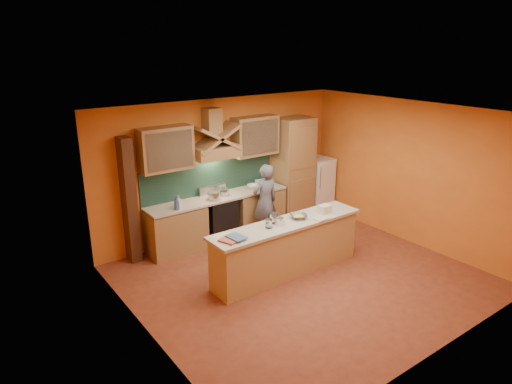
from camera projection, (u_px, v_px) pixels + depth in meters
floor at (302, 278)px, 7.80m from camera, size 5.50×5.00×0.01m
ceiling at (308, 114)px, 6.92m from camera, size 5.50×5.00×0.01m
wall_back at (222, 168)px, 9.28m from camera, size 5.50×0.02×2.80m
wall_front at (445, 257)px, 5.45m from camera, size 5.50×0.02×2.80m
wall_left at (144, 243)px, 5.82m from camera, size 0.02×5.00×2.80m
wall_right at (410, 173)px, 8.90m from camera, size 0.02×5.00×2.80m
base_cabinet_left at (176, 230)px, 8.65m from camera, size 1.10×0.60×0.86m
base_cabinet_right at (257, 210)px, 9.72m from camera, size 1.10×0.60×0.86m
counter_top at (218, 197)px, 9.04m from camera, size 3.00×0.62×0.04m
stove at (219, 219)px, 9.18m from camera, size 0.60×0.58×0.90m
backsplash at (210, 177)px, 9.14m from camera, size 3.00×0.03×0.70m
range_hood at (215, 152)px, 8.78m from camera, size 0.92×0.50×0.24m
hood_chimney at (212, 121)px, 8.68m from camera, size 0.30×0.30×0.50m
upper_cabinet_left at (166, 149)px, 8.23m from camera, size 1.00×0.35×0.80m
upper_cabinet_right at (255, 136)px, 9.34m from camera, size 1.00×0.35×0.80m
pantry_column at (293, 170)px, 10.05m from camera, size 0.80×0.60×2.30m
fridge at (317, 185)px, 10.63m from camera, size 0.58×0.60×1.30m
trim_column_left at (129, 201)px, 8.09m from camera, size 0.20×0.30×2.30m
island_body at (287, 250)px, 7.84m from camera, size 2.80×0.55×0.88m
island_top at (287, 224)px, 7.69m from camera, size 2.90×0.62×0.05m
person at (265, 202)px, 9.14m from camera, size 0.59×0.41×1.56m
pot_large at (214, 197)px, 8.86m from camera, size 0.33×0.33×0.15m
pot_small at (223, 193)px, 9.08m from camera, size 0.24×0.24×0.13m
soap_bottle_a at (178, 201)px, 8.50m from camera, size 0.09×0.10×0.20m
soap_bottle_b at (177, 203)px, 8.29m from camera, size 0.14×0.14×0.27m
bowl_back at (253, 186)px, 9.53m from camera, size 0.29×0.29×0.08m
dish_rack at (264, 183)px, 9.73m from camera, size 0.33×0.28×0.11m
book_lower at (224, 243)px, 6.87m from camera, size 0.29×0.34×0.03m
book_upper at (231, 239)px, 6.95m from camera, size 0.26×0.33×0.02m
jar_large at (274, 218)px, 7.64m from camera, size 0.14×0.14×0.17m
jar_small at (269, 223)px, 7.44m from camera, size 0.13×0.13×0.15m
kitchen_scale at (280, 222)px, 7.57m from camera, size 0.17×0.17×0.11m
mixing_bowl at (299, 216)px, 7.85m from camera, size 0.38×0.38×0.07m
cloth at (321, 219)px, 7.82m from camera, size 0.27×0.21×0.02m
grocery_bag_a at (325, 209)px, 8.10m from camera, size 0.21×0.17×0.14m
grocery_bag_b at (325, 210)px, 8.08m from camera, size 0.16×0.13×0.10m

